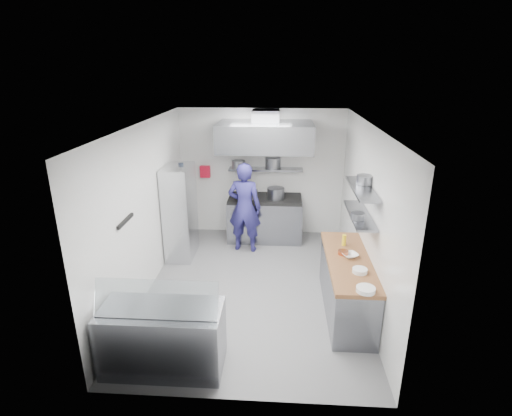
# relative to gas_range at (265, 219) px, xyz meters

# --- Properties ---
(floor) EXTENTS (5.00, 5.00, 0.00)m
(floor) POSITION_rel_gas_range_xyz_m (-0.10, -2.10, -0.45)
(floor) COLOR #5F5F62
(floor) RESTS_ON ground
(ceiling) EXTENTS (5.00, 5.00, 0.00)m
(ceiling) POSITION_rel_gas_range_xyz_m (-0.10, -2.10, 2.35)
(ceiling) COLOR silver
(ceiling) RESTS_ON wall_back
(wall_back) EXTENTS (3.60, 2.80, 0.02)m
(wall_back) POSITION_rel_gas_range_xyz_m (-0.10, 0.40, 0.95)
(wall_back) COLOR white
(wall_back) RESTS_ON floor
(wall_front) EXTENTS (3.60, 2.80, 0.02)m
(wall_front) POSITION_rel_gas_range_xyz_m (-0.10, -4.60, 0.95)
(wall_front) COLOR white
(wall_front) RESTS_ON floor
(wall_left) EXTENTS (2.80, 5.00, 0.02)m
(wall_left) POSITION_rel_gas_range_xyz_m (-1.90, -2.10, 0.95)
(wall_left) COLOR white
(wall_left) RESTS_ON floor
(wall_right) EXTENTS (2.80, 5.00, 0.02)m
(wall_right) POSITION_rel_gas_range_xyz_m (1.70, -2.10, 0.95)
(wall_right) COLOR white
(wall_right) RESTS_ON floor
(gas_range) EXTENTS (1.60, 0.80, 0.90)m
(gas_range) POSITION_rel_gas_range_xyz_m (0.00, 0.00, 0.00)
(gas_range) COLOR gray
(gas_range) RESTS_ON floor
(cooktop) EXTENTS (1.57, 0.78, 0.06)m
(cooktop) POSITION_rel_gas_range_xyz_m (0.00, 0.00, 0.48)
(cooktop) COLOR black
(cooktop) RESTS_ON gas_range
(stock_pot_left) EXTENTS (0.25, 0.25, 0.20)m
(stock_pot_left) POSITION_rel_gas_range_xyz_m (-0.28, -0.10, 0.61)
(stock_pot_left) COLOR slate
(stock_pot_left) RESTS_ON cooktop
(stock_pot_mid) EXTENTS (0.37, 0.37, 0.24)m
(stock_pot_mid) POSITION_rel_gas_range_xyz_m (0.23, -0.08, 0.63)
(stock_pot_mid) COLOR slate
(stock_pot_mid) RESTS_ON cooktop
(over_range_shelf) EXTENTS (1.60, 0.30, 0.04)m
(over_range_shelf) POSITION_rel_gas_range_xyz_m (0.00, 0.24, 1.07)
(over_range_shelf) COLOR gray
(over_range_shelf) RESTS_ON wall_back
(shelf_pot_a) EXTENTS (0.28, 0.28, 0.18)m
(shelf_pot_a) POSITION_rel_gas_range_xyz_m (-0.59, 0.18, 1.18)
(shelf_pot_a) COLOR slate
(shelf_pot_a) RESTS_ON over_range_shelf
(shelf_pot_b) EXTENTS (0.33, 0.33, 0.22)m
(shelf_pot_b) POSITION_rel_gas_range_xyz_m (0.15, 0.33, 1.20)
(shelf_pot_b) COLOR slate
(shelf_pot_b) RESTS_ON over_range_shelf
(extractor_hood) EXTENTS (1.90, 1.15, 0.55)m
(extractor_hood) POSITION_rel_gas_range_xyz_m (0.00, -0.18, 1.85)
(extractor_hood) COLOR gray
(extractor_hood) RESTS_ON wall_back
(hood_duct) EXTENTS (0.55, 0.55, 0.24)m
(hood_duct) POSITION_rel_gas_range_xyz_m (0.00, 0.05, 2.23)
(hood_duct) COLOR slate
(hood_duct) RESTS_ON extractor_hood
(red_firebox) EXTENTS (0.22, 0.10, 0.26)m
(red_firebox) POSITION_rel_gas_range_xyz_m (-1.35, 0.34, 0.97)
(red_firebox) COLOR red
(red_firebox) RESTS_ON wall_back
(chef) EXTENTS (0.74, 0.54, 1.86)m
(chef) POSITION_rel_gas_range_xyz_m (-0.39, -0.60, 0.48)
(chef) COLOR navy
(chef) RESTS_ON floor
(wire_rack) EXTENTS (0.50, 0.90, 1.85)m
(wire_rack) POSITION_rel_gas_range_xyz_m (-1.63, -0.93, 0.48)
(wire_rack) COLOR silver
(wire_rack) RESTS_ON floor
(rack_bin_a) EXTENTS (0.18, 0.22, 0.20)m
(rack_bin_a) POSITION_rel_gas_range_xyz_m (-1.63, -1.05, 0.35)
(rack_bin_a) COLOR white
(rack_bin_a) RESTS_ON wire_rack
(rack_bin_b) EXTENTS (0.15, 0.20, 0.18)m
(rack_bin_b) POSITION_rel_gas_range_xyz_m (-1.63, -0.62, 0.85)
(rack_bin_b) COLOR yellow
(rack_bin_b) RESTS_ON wire_rack
(rack_jar) EXTENTS (0.10, 0.10, 0.18)m
(rack_jar) POSITION_rel_gas_range_xyz_m (-1.58, -0.84, 1.35)
(rack_jar) COLOR black
(rack_jar) RESTS_ON wire_rack
(knife_strip) EXTENTS (0.04, 0.55, 0.05)m
(knife_strip) POSITION_rel_gas_range_xyz_m (-1.88, -3.00, 1.10)
(knife_strip) COLOR black
(knife_strip) RESTS_ON wall_left
(prep_counter_base) EXTENTS (0.62, 2.00, 0.84)m
(prep_counter_base) POSITION_rel_gas_range_xyz_m (1.38, -2.70, -0.03)
(prep_counter_base) COLOR gray
(prep_counter_base) RESTS_ON floor
(prep_counter_top) EXTENTS (0.65, 2.04, 0.06)m
(prep_counter_top) POSITION_rel_gas_range_xyz_m (1.38, -2.70, 0.42)
(prep_counter_top) COLOR brown
(prep_counter_top) RESTS_ON prep_counter_base
(plate_stack_a) EXTENTS (0.25, 0.25, 0.06)m
(plate_stack_a) POSITION_rel_gas_range_xyz_m (1.45, -3.62, 0.48)
(plate_stack_a) COLOR white
(plate_stack_a) RESTS_ON prep_counter_top
(plate_stack_b) EXTENTS (0.21, 0.21, 0.06)m
(plate_stack_b) POSITION_rel_gas_range_xyz_m (1.47, -3.11, 0.48)
(plate_stack_b) COLOR white
(plate_stack_b) RESTS_ON prep_counter_top
(copper_pan) EXTENTS (0.16, 0.16, 0.06)m
(copper_pan) POSITION_rel_gas_range_xyz_m (1.31, -2.55, 0.48)
(copper_pan) COLOR #BF5C35
(copper_pan) RESTS_ON prep_counter_top
(squeeze_bottle) EXTENTS (0.06, 0.06, 0.18)m
(squeeze_bottle) POSITION_rel_gas_range_xyz_m (1.37, -2.22, 0.54)
(squeeze_bottle) COLOR yellow
(squeeze_bottle) RESTS_ON prep_counter_top
(mixing_bowl) EXTENTS (0.30, 0.30, 0.06)m
(mixing_bowl) POSITION_rel_gas_range_xyz_m (1.40, -2.63, 0.48)
(mixing_bowl) COLOR white
(mixing_bowl) RESTS_ON prep_counter_top
(wall_shelf_lower) EXTENTS (0.30, 1.30, 0.04)m
(wall_shelf_lower) POSITION_rel_gas_range_xyz_m (1.54, -2.40, 1.05)
(wall_shelf_lower) COLOR gray
(wall_shelf_lower) RESTS_ON wall_right
(wall_shelf_upper) EXTENTS (0.30, 1.30, 0.04)m
(wall_shelf_upper) POSITION_rel_gas_range_xyz_m (1.54, -2.40, 1.47)
(wall_shelf_upper) COLOR gray
(wall_shelf_upper) RESTS_ON wall_right
(shelf_pot_c) EXTENTS (0.20, 0.20, 0.10)m
(shelf_pot_c) POSITION_rel_gas_range_xyz_m (1.46, -2.64, 1.12)
(shelf_pot_c) COLOR slate
(shelf_pot_c) RESTS_ON wall_shelf_lower
(shelf_pot_d) EXTENTS (0.24, 0.24, 0.14)m
(shelf_pot_d) POSITION_rel_gas_range_xyz_m (1.60, -2.24, 1.56)
(shelf_pot_d) COLOR slate
(shelf_pot_d) RESTS_ON wall_shelf_upper
(display_case) EXTENTS (1.50, 0.70, 0.85)m
(display_case) POSITION_rel_gas_range_xyz_m (-1.10, -4.10, -0.03)
(display_case) COLOR gray
(display_case) RESTS_ON floor
(display_glass) EXTENTS (1.47, 0.19, 0.42)m
(display_glass) POSITION_rel_gas_range_xyz_m (-1.10, -4.22, 0.62)
(display_glass) COLOR silver
(display_glass) RESTS_ON display_case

